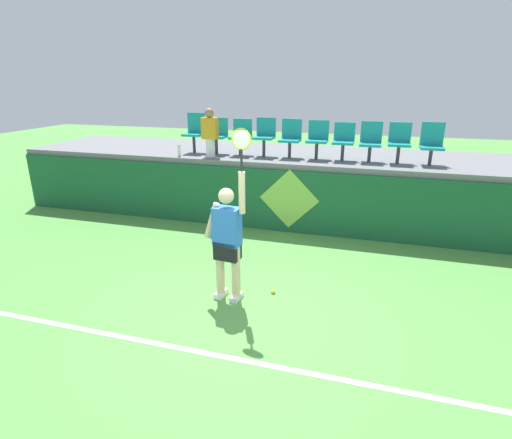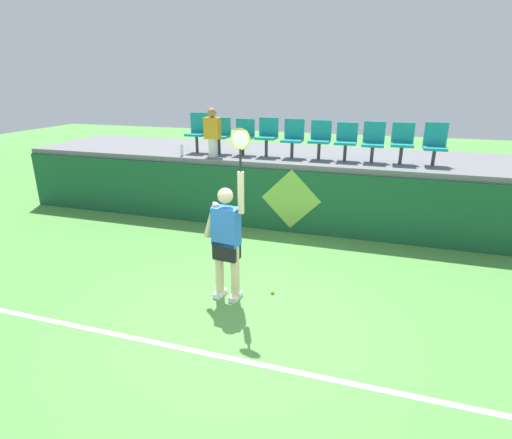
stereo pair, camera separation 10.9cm
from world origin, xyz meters
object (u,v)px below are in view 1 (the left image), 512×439
object	(u,v)px
water_bottle	(179,150)
stadium_chair_6	(344,139)
stadium_chair_7	(371,140)
stadium_chair_0	(195,131)
tennis_ball	(273,291)
stadium_chair_4	(291,137)
stadium_chair_8	(399,141)
spectator_0	(210,132)
stadium_chair_5	(318,138)
stadium_chair_9	(432,143)
stadium_chair_3	(265,134)
stadium_chair_2	(241,135)
stadium_chair_1	(217,134)
tennis_player	(228,239)

from	to	relation	value
water_bottle	stadium_chair_6	world-z (taller)	stadium_chair_6
water_bottle	stadium_chair_7	xyz separation A→B (m)	(4.13, 0.57, 0.31)
stadium_chair_0	stadium_chair_7	world-z (taller)	stadium_chair_0
tennis_ball	stadium_chair_6	bearing A→B (deg)	79.37
stadium_chair_4	stadium_chair_6	size ratio (longest dim) A/B	1.05
tennis_ball	stadium_chair_7	xyz separation A→B (m)	(1.20, 3.47, 1.87)
stadium_chair_7	tennis_ball	bearing A→B (deg)	-109.13
stadium_chair_6	stadium_chair_8	xyz separation A→B (m)	(1.12, 0.00, 0.02)
spectator_0	stadium_chair_5	bearing A→B (deg)	10.46
stadium_chair_6	stadium_chair_9	bearing A→B (deg)	0.32
stadium_chair_4	stadium_chair_5	size ratio (longest dim) A/B	1.02
stadium_chair_6	stadium_chair_7	distance (m)	0.55
stadium_chair_4	stadium_chair_7	bearing A→B (deg)	0.04
stadium_chair_0	stadium_chair_7	xyz separation A→B (m)	(3.98, -0.00, -0.06)
stadium_chair_3	stadium_chair_2	bearing A→B (deg)	-179.73
stadium_chair_2	stadium_chair_6	distance (m)	2.29
stadium_chair_0	stadium_chair_9	size ratio (longest dim) A/B	1.08
water_bottle	spectator_0	size ratio (longest dim) A/B	0.25
stadium_chair_1	stadium_chair_5	bearing A→B (deg)	0.03
stadium_chair_0	stadium_chair_7	size ratio (longest dim) A/B	1.10
tennis_ball	stadium_chair_0	bearing A→B (deg)	128.70
stadium_chair_0	tennis_ball	bearing A→B (deg)	-51.30
water_bottle	stadium_chair_0	xyz separation A→B (m)	(0.15, 0.58, 0.37)
stadium_chair_5	stadium_chair_6	bearing A→B (deg)	-0.25
water_bottle	stadium_chair_1	xyz separation A→B (m)	(0.71, 0.57, 0.33)
stadium_chair_9	stadium_chair_3	bearing A→B (deg)	-179.87
stadium_chair_1	stadium_chair_7	world-z (taller)	stadium_chair_7
stadium_chair_0	stadium_chair_4	bearing A→B (deg)	-0.07
spectator_0	stadium_chair_6	bearing A→B (deg)	8.42
tennis_player	stadium_chair_2	distance (m)	4.02
stadium_chair_8	spectator_0	size ratio (longest dim) A/B	0.77
stadium_chair_2	stadium_chair_7	bearing A→B (deg)	0.14
tennis_player	stadium_chair_2	size ratio (longest dim) A/B	3.17
stadium_chair_1	stadium_chair_9	size ratio (longest dim) A/B	0.97
stadium_chair_4	spectator_0	size ratio (longest dim) A/B	0.78
stadium_chair_5	stadium_chair_0	bearing A→B (deg)	179.89
water_bottle	stadium_chair_2	bearing A→B (deg)	23.77
stadium_chair_3	stadium_chair_8	size ratio (longest dim) A/B	1.03
stadium_chair_0	stadium_chair_6	distance (m)	3.43
stadium_chair_1	stadium_chair_4	distance (m)	1.72
tennis_ball	stadium_chair_1	size ratio (longest dim) A/B	0.08
tennis_player	stadium_chair_3	xyz separation A→B (m)	(-0.47, 3.77, 0.98)
tennis_player	stadium_chair_9	bearing A→B (deg)	51.60
stadium_chair_3	stadium_chair_9	distance (m)	3.47
tennis_player	stadium_chair_8	world-z (taller)	tennis_player
stadium_chair_1	stadium_chair_5	xyz separation A→B (m)	(2.31, 0.00, -0.00)
stadium_chair_0	stadium_chair_4	distance (m)	2.28
stadium_chair_2	stadium_chair_4	world-z (taller)	stadium_chair_4
stadium_chair_4	water_bottle	bearing A→B (deg)	-166.72
stadium_chair_5	stadium_chair_9	xyz separation A→B (m)	(2.29, 0.01, -0.01)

